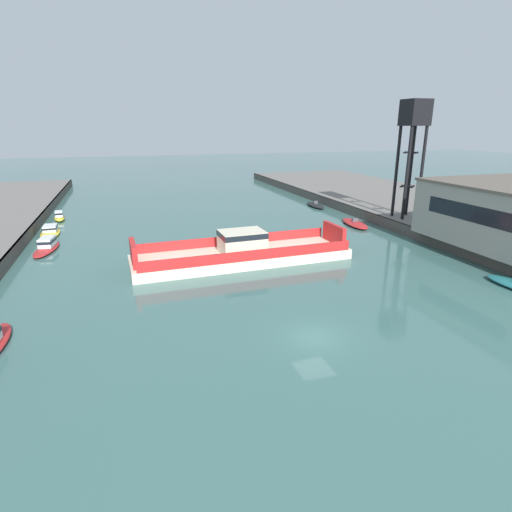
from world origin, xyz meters
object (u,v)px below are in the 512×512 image
Objects in this scene: moored_boat_near_right at (59,217)px; crane_tower at (414,127)px; moored_boat_near_left at (355,223)px; moored_boat_far_right at (47,246)px; chain_ferry at (242,252)px; moored_boat_far_left at (50,231)px; moored_boat_mid_right at (315,205)px.

moored_boat_near_right is 0.33× the size of crane_tower.
moored_boat_near_left is 42.33m from moored_boat_far_right.
chain_ferry is 29.74m from moored_boat_far_left.
chain_ferry is 3.56× the size of moored_boat_mid_right.
chain_ferry reaches higher than moored_boat_far_left.
moored_boat_mid_right is at bearing 105.90° from crane_tower.
moored_boat_near_right is 0.73× the size of moored_boat_far_left.
moored_boat_near_left is at bearing -93.39° from moored_boat_mid_right.
chain_ferry is 3.16× the size of moored_boat_far_right.
moored_boat_mid_right is at bearing -3.23° from moored_boat_near_right.
crane_tower is at bearing -23.18° from moored_boat_near_right.
moored_boat_near_left is 1.02× the size of moored_boat_far_right.
moored_boat_mid_right is at bearing 9.07° from moored_boat_far_left.
chain_ferry is at bearing -162.95° from crane_tower.
chain_ferry reaches higher than moored_boat_near_right.
chain_ferry is at bearing -28.59° from moored_boat_far_right.
chain_ferry is 36.78m from moored_boat_near_right.
moored_boat_near_right is at bearing 89.78° from moored_boat_far_left.
moored_boat_far_right is at bearing 151.41° from chain_ferry.
moored_boat_far_left is at bearing -90.22° from moored_boat_near_right.
moored_boat_near_right is 0.79× the size of moored_boat_mid_right.
crane_tower is at bearing -3.77° from moored_boat_far_right.
moored_boat_near_left is 1.07× the size of moored_boat_far_left.
moored_boat_near_left is 15.46m from moored_boat_mid_right.
moored_boat_far_right reaches higher than moored_boat_near_left.
moored_boat_far_right is at bearing -160.37° from moored_boat_mid_right.
crane_tower reaches higher than moored_boat_far_right.
chain_ferry is 31.46m from crane_tower.
chain_ferry is 4.52× the size of moored_boat_near_right.
moored_boat_near_right reaches higher than moored_boat_far_left.
moored_boat_mid_right is at bearing 86.61° from moored_boat_near_left.
moored_boat_far_right reaches higher than moored_boat_mid_right.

